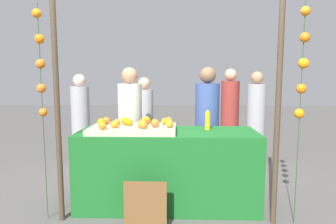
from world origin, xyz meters
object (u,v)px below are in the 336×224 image
object	(u,v)px
orange_1	(169,124)
vendor_left	(130,131)
orange_0	(147,120)
juice_bottle	(208,121)
stall_counter	(168,168)
chalkboard_sign	(145,206)
vendor_right	(207,131)

from	to	relation	value
orange_1	vendor_left	xyz separation A→B (m)	(-0.55, 0.75, -0.23)
orange_0	juice_bottle	xyz separation A→B (m)	(0.71, -0.02, -0.00)
stall_counter	chalkboard_sign	size ratio (longest dim) A/B	4.03
juice_bottle	vendor_left	xyz separation A→B (m)	(-0.99, 0.54, -0.23)
orange_0	juice_bottle	bearing A→B (deg)	-1.82
orange_1	chalkboard_sign	bearing A→B (deg)	-115.08
stall_counter	chalkboard_sign	xyz separation A→B (m)	(-0.20, -0.57, -0.20)
juice_bottle	vendor_right	xyz separation A→B (m)	(0.05, 0.57, -0.22)
stall_counter	orange_1	world-z (taller)	orange_1
orange_1	juice_bottle	size ratio (longest dim) A/B	0.39
vendor_right	vendor_left	bearing A→B (deg)	-178.01
vendor_left	stall_counter	bearing A→B (deg)	-50.77
orange_0	juice_bottle	world-z (taller)	juice_bottle
chalkboard_sign	vendor_left	size ratio (longest dim) A/B	0.31
orange_1	juice_bottle	distance (m)	0.49
stall_counter	orange_1	bearing A→B (deg)	-77.45
stall_counter	orange_0	world-z (taller)	orange_0
chalkboard_sign	vendor_right	size ratio (longest dim) A/B	0.31
orange_0	vendor_left	bearing A→B (deg)	118.47
juice_bottle	chalkboard_sign	world-z (taller)	juice_bottle
orange_1	chalkboard_sign	size ratio (longest dim) A/B	0.17
chalkboard_sign	orange_1	bearing A→B (deg)	64.92
orange_0	vendor_right	size ratio (longest dim) A/B	0.06
stall_counter	orange_0	bearing A→B (deg)	151.80
orange_0	chalkboard_sign	world-z (taller)	orange_0
juice_bottle	vendor_right	size ratio (longest dim) A/B	0.14
juice_bottle	orange_1	bearing A→B (deg)	-153.89
juice_bottle	vendor_left	world-z (taller)	vendor_left
orange_1	juice_bottle	world-z (taller)	juice_bottle
stall_counter	orange_1	xyz separation A→B (m)	(0.02, -0.10, 0.54)
orange_1	chalkboard_sign	world-z (taller)	orange_1
chalkboard_sign	vendor_left	world-z (taller)	vendor_left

